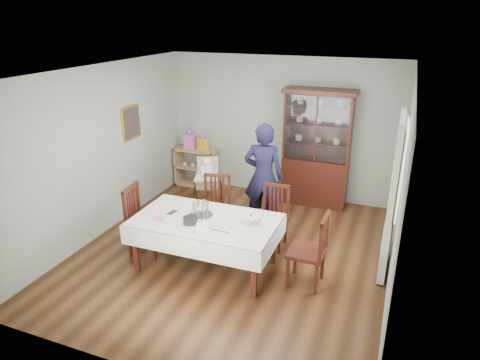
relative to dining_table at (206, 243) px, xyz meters
The scene contains 25 objects.
floor 0.67m from the dining_table, 68.39° to the left, with size 5.00×5.00×0.00m, color #593319.
room_shell 1.69m from the dining_table, 79.05° to the left, with size 5.00×5.00×5.00m.
dining_table is the anchor object (origin of this frame).
china_cabinet 3.02m from the dining_table, 71.02° to the left, with size 1.30×0.48×2.18m.
sideboard 3.19m from the dining_table, 119.06° to the left, with size 0.90×0.38×0.80m.
picture_frame 2.72m from the dining_table, 147.08° to the left, with size 0.04×0.48×0.58m, color gold.
window 2.81m from the dining_table, 18.44° to the left, with size 0.04×1.02×1.22m, color white.
curtain_left 2.60m from the dining_table, ahead, with size 0.07×0.30×1.55m, color silver.
curtain_right 2.96m from the dining_table, 31.15° to the left, with size 0.07×0.30×1.55m, color silver.
radiator 2.50m from the dining_table, 18.88° to the left, with size 0.10×0.80×0.55m, color white.
chair_far_left 0.94m from the dining_table, 106.42° to the left, with size 0.53×0.53×1.01m.
chair_far_right 1.16m from the dining_table, 53.32° to the left, with size 0.44×0.44×0.97m.
chair_end_left 1.04m from the dining_table, behind, with size 0.52×0.52×1.06m.
chair_end_right 1.44m from the dining_table, ahead, with size 0.47×0.47×1.03m.
woman 1.62m from the dining_table, 77.06° to the left, with size 0.66×0.43×1.81m, color black.
high_chair 1.62m from the dining_table, 114.35° to the left, with size 0.64×0.64×1.12m.
champagne_tray 0.46m from the dining_table, 144.55° to the left, with size 0.34×0.34×0.20m.
birthday_cake 0.77m from the dining_table, ahead, with size 0.30×0.30×0.21m.
plate_stack_dark 0.48m from the dining_table, 126.83° to the right, with size 0.19×0.19×0.09m, color black.
plate_stack_white 0.52m from the dining_table, 68.73° to the right, with size 0.20×0.20×0.08m, color white.
napkin_stack 0.75m from the dining_table, 158.07° to the right, with size 0.15×0.15×0.02m, color #EE57C2.
cutlery 0.68m from the dining_table, behind, with size 0.12×0.17×0.01m, color silver, non-canonical shape.
cake_knife 0.56m from the dining_table, 37.81° to the right, with size 0.27×0.02×0.01m, color silver.
gift_bag_pink 3.29m from the dining_table, 121.26° to the left, with size 0.22×0.14×0.40m.
gift_bag_orange 3.14m from the dining_table, 116.46° to the left, with size 0.23×0.19×0.36m.
Camera 1 is at (2.16, -5.27, 3.41)m, focal length 32.00 mm.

